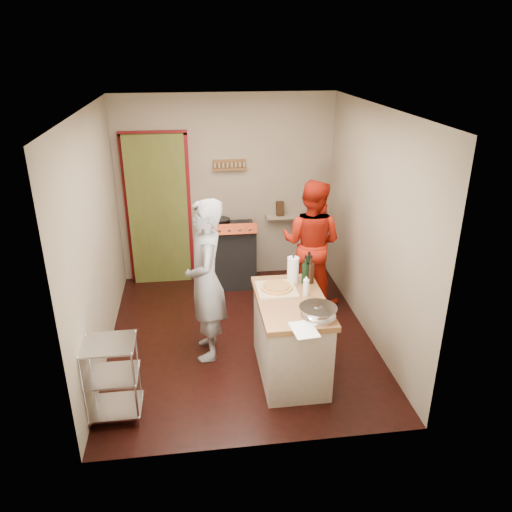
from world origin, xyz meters
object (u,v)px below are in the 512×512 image
at_px(wire_shelving, 112,376).
at_px(person_stripe, 206,281).
at_px(island, 291,334).
at_px(stove, 233,254).
at_px(person_red, 311,243).

xyz_separation_m(wire_shelving, person_stripe, (0.90, 0.92, 0.45)).
bearing_deg(island, stove, 100.38).
height_order(island, person_red, person_red).
bearing_deg(person_red, island, 101.75).
height_order(stove, wire_shelving, stove).
relative_size(wire_shelving, person_red, 0.48).
relative_size(person_stripe, person_red, 1.07).
distance_m(stove, person_red, 1.22).
xyz_separation_m(island, person_stripe, (-0.83, 0.47, 0.43)).
height_order(stove, island, island).
bearing_deg(person_stripe, island, 59.96).
distance_m(island, person_red, 1.66).
bearing_deg(person_red, stove, -3.13).
xyz_separation_m(stove, wire_shelving, (-1.33, -2.62, -0.01)).
bearing_deg(person_red, wire_shelving, 72.45).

